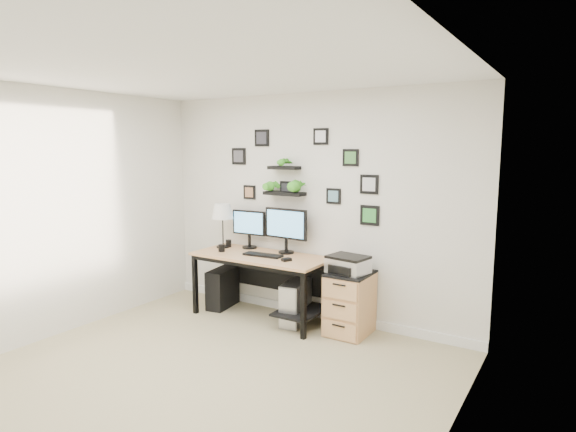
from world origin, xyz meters
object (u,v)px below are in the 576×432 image
Objects in this scene: monitor_left at (249,226)px; pc_tower_black at (223,288)px; desk at (265,265)px; mug at (222,248)px; printer at (348,264)px; monitor_right at (286,227)px; pc_tower_grey at (296,303)px; file_cabinet at (350,303)px; table_lamp at (222,212)px.

pc_tower_black is at bearing -150.04° from monitor_left.
mug reaches higher than desk.
printer is (1.57, 0.17, -0.03)m from mug.
monitor_right reaches higher than printer.
monitor_left is 0.92× the size of pc_tower_grey.
pc_tower_grey is at bearing -13.81° from monitor_left.
desk is 0.58m from mug.
file_cabinet is (1.72, 0.03, 0.09)m from pc_tower_black.
monitor_right is at bearing 25.28° from mug.
printer is (1.04, 0.04, 0.14)m from desk.
file_cabinet reaches higher than pc_tower_grey.
table_lamp is at bearing -157.90° from monitor_left.
mug is at bearing -171.60° from pc_tower_grey.
mug is (-0.16, -0.33, -0.23)m from monitor_left.
printer is at bearing -129.46° from file_cabinet.
monitor_left reaches higher than file_cabinet.
monitor_right is 0.86m from table_lamp.
table_lamp reaches higher than desk.
monitor_right is at bearing 8.33° from table_lamp.
monitor_right is 1.19× the size of pc_tower_black.
monitor_left is 0.82× the size of monitor_right.
monitor_left is 0.70× the size of file_cabinet.
desk is at bearing -6.03° from table_lamp.
desk is 3.12× the size of pc_tower_grey.
monitor_left reaches higher than pc_tower_black.
mug reaches higher than file_cabinet.
monitor_right reaches higher than desk.
file_cabinet is 1.51× the size of printer.
desk is at bearing 14.14° from mug.
pc_tower_black is at bearing -179.69° from printer.
pc_tower_grey is 0.81m from printer.
monitor_right is 1.29× the size of printer.
mug is at bearing -173.78° from printer.
table_lamp reaches higher than monitor_left.
printer is at bearing -6.54° from monitor_left.
printer is (0.62, 0.03, 0.52)m from pc_tower_grey.
monitor_right is at bearing 169.66° from printer.
table_lamp is 0.47m from mug.
file_cabinet reaches higher than pc_tower_black.
monitor_right is 0.94m from printer.
table_lamp is 1.07× the size of pc_tower_grey.
table_lamp is (-0.85, -0.12, 0.12)m from monitor_right.
mug is at bearing -116.23° from monitor_left.
pc_tower_black is at bearing 129.10° from mug.
pc_tower_black is at bearing 178.82° from pc_tower_grey.
monitor_left is 0.86m from pc_tower_black.
pc_tower_black is 0.72× the size of file_cabinet.
pc_tower_grey is (0.95, 0.14, -0.55)m from mug.
pc_tower_grey is at bearing -177.11° from printer.
monitor_left is at bearing 173.46° from printer.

